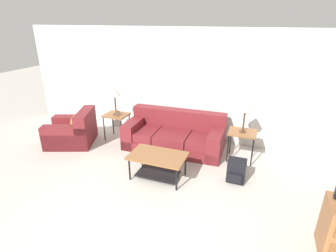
# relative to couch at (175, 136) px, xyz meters

# --- Properties ---
(ground_plane) EXTENTS (24.00, 24.00, 0.00)m
(ground_plane) POSITION_rel_couch_xyz_m (0.21, -2.96, -0.29)
(ground_plane) COLOR #B2ADA3
(wall_back) EXTENTS (9.05, 0.06, 2.60)m
(wall_back) POSITION_rel_couch_xyz_m (0.21, 0.69, 1.01)
(wall_back) COLOR silver
(wall_back) RESTS_ON ground_plane
(couch) EXTENTS (2.22, 1.04, 0.82)m
(couch) POSITION_rel_couch_xyz_m (0.00, 0.00, 0.00)
(couch) COLOR maroon
(couch) RESTS_ON ground_plane
(armchair) EXTENTS (1.28, 1.24, 0.80)m
(armchair) POSITION_rel_couch_xyz_m (-2.33, -0.63, -0.01)
(armchair) COLOR maroon
(armchair) RESTS_ON ground_plane
(coffee_table) EXTENTS (1.03, 0.64, 0.47)m
(coffee_table) POSITION_rel_couch_xyz_m (0.12, -1.27, 0.05)
(coffee_table) COLOR brown
(coffee_table) RESTS_ON ground_plane
(side_table_left) EXTENTS (0.56, 0.47, 0.64)m
(side_table_left) POSITION_rel_couch_xyz_m (-1.47, -0.04, 0.28)
(side_table_left) COLOR brown
(side_table_left) RESTS_ON ground_plane
(side_table_right) EXTENTS (0.56, 0.47, 0.64)m
(side_table_right) POSITION_rel_couch_xyz_m (1.47, -0.04, 0.28)
(side_table_right) COLOR brown
(side_table_right) RESTS_ON ground_plane
(table_lamp_left) EXTENTS (0.29, 0.29, 0.68)m
(table_lamp_left) POSITION_rel_couch_xyz_m (-1.47, -0.04, 0.89)
(table_lamp_left) COLOR #472D1E
(table_lamp_left) RESTS_ON side_table_left
(table_lamp_right) EXTENTS (0.29, 0.29, 0.68)m
(table_lamp_right) POSITION_rel_couch_xyz_m (1.47, -0.04, 0.89)
(table_lamp_right) COLOR #472D1E
(table_lamp_right) RESTS_ON side_table_right
(backpack) EXTENTS (0.32, 0.29, 0.44)m
(backpack) POSITION_rel_couch_xyz_m (1.50, -0.89, -0.07)
(backpack) COLOR black
(backpack) RESTS_ON ground_plane
(picture_frame) EXTENTS (0.10, 0.04, 0.13)m
(picture_frame) POSITION_rel_couch_xyz_m (-1.39, -0.12, 0.41)
(picture_frame) COLOR #4C3828
(picture_frame) RESTS_ON side_table_left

